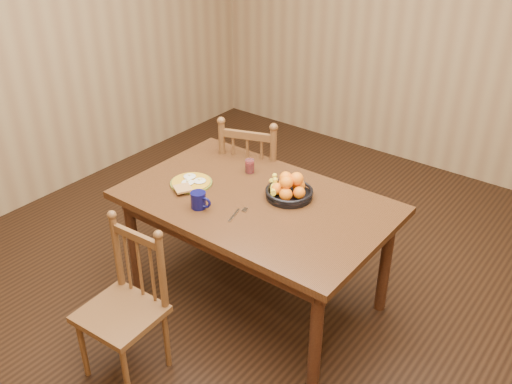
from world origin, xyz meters
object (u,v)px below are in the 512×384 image
Objects in this scene: chair_far at (254,181)px; coffee_mug at (199,200)px; chair_near at (125,307)px; fruit_bowl at (289,189)px; dining_table at (256,211)px; breakfast_plate at (191,183)px.

chair_far is 7.42× the size of coffee_mug.
fruit_bowl is at bearing 69.15° from chair_near.
fruit_bowl is (0.59, -0.42, 0.32)m from chair_far.
dining_table is 0.46m from breakfast_plate.
fruit_bowl is at bearing 50.59° from coffee_mug.
chair_far reaches higher than dining_table.
dining_table is at bearing 108.28° from chair_far.
coffee_mug is at bearing 85.85° from chair_far.
chair_near is 0.73m from coffee_mug.
dining_table is at bearing -134.67° from fruit_bowl.
chair_near is 6.65× the size of coffee_mug.
fruit_bowl is (0.57, 0.24, 0.04)m from breakfast_plate.
chair_far reaches higher than chair_near.
breakfast_plate is (-0.24, 0.80, 0.33)m from chair_near.
chair_near is at bearing -88.86° from coffee_mug.
coffee_mug reaches higher than breakfast_plate.
chair_near is at bearing -73.04° from breakfast_plate.
dining_table is at bearing 13.29° from breakfast_plate.
coffee_mug is (0.24, -0.84, 0.32)m from chair_far.
chair_far is at bearing 128.69° from dining_table.
dining_table is 0.24m from fruit_bowl.
chair_far reaches higher than coffee_mug.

